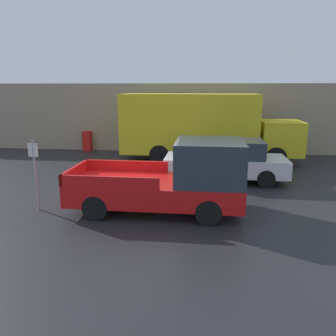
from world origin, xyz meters
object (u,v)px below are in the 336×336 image
(newspaper_box, at_px, (87,141))
(car, at_px, (226,160))
(delivery_truck, at_px, (201,126))
(parking_sign, at_px, (35,171))
(pickup_truck, at_px, (175,179))

(newspaper_box, bearing_deg, car, -34.99)
(delivery_truck, distance_m, newspaper_box, 7.08)
(delivery_truck, xyz_separation_m, newspaper_box, (-6.68, 2.01, -1.22))
(car, bearing_deg, parking_sign, -145.86)
(pickup_truck, relative_size, newspaper_box, 4.47)
(parking_sign, bearing_deg, car, 34.14)
(delivery_truck, relative_size, newspaper_box, 7.61)
(newspaper_box, bearing_deg, delivery_truck, -16.76)
(parking_sign, bearing_deg, pickup_truck, 5.15)
(car, distance_m, parking_sign, 7.11)
(pickup_truck, bearing_deg, newspaper_box, 123.69)
(delivery_truck, distance_m, parking_sign, 8.84)
(pickup_truck, distance_m, parking_sign, 4.17)
(car, distance_m, delivery_truck, 3.70)
(car, bearing_deg, pickup_truck, -115.54)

